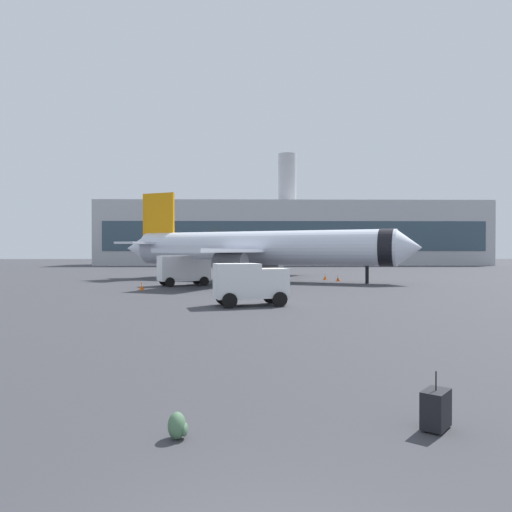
% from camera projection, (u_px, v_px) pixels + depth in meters
% --- Properties ---
extents(airplane_at_gate, '(34.00, 31.22, 10.50)m').
position_uv_depth(airplane_at_gate, '(258.00, 248.00, 54.55)').
color(airplane_at_gate, silver).
rests_on(airplane_at_gate, ground).
extents(service_truck, '(5.28, 4.02, 2.90)m').
position_uv_depth(service_truck, '(183.00, 269.00, 46.80)').
color(service_truck, white).
rests_on(service_truck, ground).
extents(cargo_van, '(4.75, 3.19, 2.60)m').
position_uv_depth(cargo_van, '(250.00, 282.00, 29.62)').
color(cargo_van, white).
rests_on(cargo_van, ground).
extents(safety_cone_near, '(0.44, 0.44, 0.84)m').
position_uv_depth(safety_cone_near, '(273.00, 273.00, 64.11)').
color(safety_cone_near, '#F2590C').
rests_on(safety_cone_near, ground).
extents(safety_cone_mid, '(0.44, 0.44, 0.69)m').
position_uv_depth(safety_cone_mid, '(325.00, 277.00, 56.63)').
color(safety_cone_mid, '#F2590C').
rests_on(safety_cone_mid, ground).
extents(safety_cone_far, '(0.44, 0.44, 0.69)m').
position_uv_depth(safety_cone_far, '(142.00, 286.00, 41.53)').
color(safety_cone_far, '#F2590C').
rests_on(safety_cone_far, ground).
extents(safety_cone_outer, '(0.44, 0.44, 0.65)m').
position_uv_depth(safety_cone_outer, '(338.00, 278.00, 53.90)').
color(safety_cone_outer, '#F2590C').
rests_on(safety_cone_outer, ground).
extents(rolling_suitcase, '(0.72, 0.75, 1.10)m').
position_uv_depth(rolling_suitcase, '(436.00, 409.00, 9.07)').
color(rolling_suitcase, black).
rests_on(rolling_suitcase, ground).
extents(traveller_backpack, '(0.36, 0.40, 0.48)m').
position_uv_depth(traveller_backpack, '(178.00, 426.00, 8.62)').
color(traveller_backpack, '#476B4C').
rests_on(traveller_backpack, ground).
extents(terminal_building, '(91.82, 17.20, 27.05)m').
position_uv_depth(terminal_building, '(292.00, 233.00, 118.09)').
color(terminal_building, '#B2B2B7').
rests_on(terminal_building, ground).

